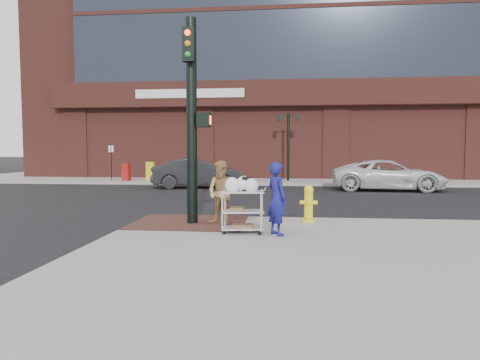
# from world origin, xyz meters

# --- Properties ---
(ground) EXTENTS (220.00, 220.00, 0.00)m
(ground) POSITION_xyz_m (0.00, 0.00, 0.00)
(ground) COLOR black
(ground) RESTS_ON ground
(sidewalk_far) EXTENTS (65.00, 36.00, 0.15)m
(sidewalk_far) POSITION_xyz_m (12.50, 32.00, 0.07)
(sidewalk_far) COLOR #999791
(sidewalk_far) RESTS_ON ground
(brick_curb_ramp) EXTENTS (2.80, 2.40, 0.01)m
(brick_curb_ramp) POSITION_xyz_m (-0.60, 0.90, 0.16)
(brick_curb_ramp) COLOR #4A2822
(brick_curb_ramp) RESTS_ON sidewalk_near
(bank_building) EXTENTS (42.00, 26.00, 28.00)m
(bank_building) POSITION_xyz_m (5.00, 31.00, 14.15)
(bank_building) COLOR brown
(bank_building) RESTS_ON sidewalk_far
(lamp_post) EXTENTS (1.32, 0.22, 4.00)m
(lamp_post) POSITION_xyz_m (2.00, 16.00, 2.62)
(lamp_post) COLOR black
(lamp_post) RESTS_ON sidewalk_far
(parking_sign) EXTENTS (0.05, 0.05, 2.20)m
(parking_sign) POSITION_xyz_m (-8.50, 15.00, 1.25)
(parking_sign) COLOR black
(parking_sign) RESTS_ON sidewalk_far
(traffic_signal_pole) EXTENTS (0.61, 0.51, 5.00)m
(traffic_signal_pole) POSITION_xyz_m (-0.48, 0.77, 2.83)
(traffic_signal_pole) COLOR black
(traffic_signal_pole) RESTS_ON sidewalk_near
(woman_blue) EXTENTS (0.63, 0.68, 1.57)m
(woman_blue) POSITION_xyz_m (1.61, -0.49, 0.94)
(woman_blue) COLOR navy
(woman_blue) RESTS_ON sidewalk_near
(pedestrian_tan) EXTENTS (0.93, 0.83, 1.56)m
(pedestrian_tan) POSITION_xyz_m (0.26, 0.66, 0.93)
(pedestrian_tan) COLOR tan
(pedestrian_tan) RESTS_ON sidewalk_near
(sedan_dark) EXTENTS (4.93, 2.65, 1.54)m
(sedan_dark) POSITION_xyz_m (-2.74, 12.30, 0.77)
(sedan_dark) COLOR black
(sedan_dark) RESTS_ON ground
(minivan_white) EXTENTS (5.53, 2.85, 1.49)m
(minivan_white) POSITION_xyz_m (6.83, 11.86, 0.75)
(minivan_white) COLOR silver
(minivan_white) RESTS_ON ground
(utility_cart) EXTENTS (0.97, 0.64, 1.24)m
(utility_cart) POSITION_xyz_m (0.87, -0.34, 0.71)
(utility_cart) COLOR #B2B2B7
(utility_cart) RESTS_ON sidewalk_near
(fire_hydrant) EXTENTS (0.44, 0.31, 0.93)m
(fire_hydrant) POSITION_xyz_m (2.39, 1.31, 0.63)
(fire_hydrant) COLOR yellow
(fire_hydrant) RESTS_ON sidewalk_near
(newsbox_red) EXTENTS (0.46, 0.42, 1.02)m
(newsbox_red) POSITION_xyz_m (-7.58, 14.98, 0.66)
(newsbox_red) COLOR #A11512
(newsbox_red) RESTS_ON sidewalk_far
(newsbox_yellow) EXTENTS (0.49, 0.44, 1.11)m
(newsbox_yellow) POSITION_xyz_m (-6.28, 15.54, 0.70)
(newsbox_yellow) COLOR yellow
(newsbox_yellow) RESTS_ON sidewalk_far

